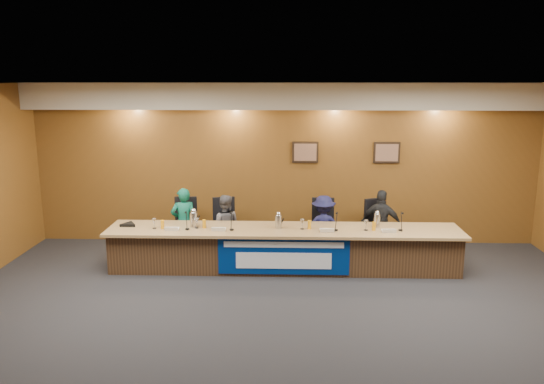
% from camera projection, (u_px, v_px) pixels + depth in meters
% --- Properties ---
extents(floor, '(10.00, 10.00, 0.00)m').
position_uv_depth(floor, '(282.00, 333.00, 7.00)').
color(floor, black).
rests_on(floor, ground).
extents(ceiling, '(10.00, 8.00, 0.04)m').
position_uv_depth(ceiling, '(283.00, 87.00, 6.31)').
color(ceiling, silver).
rests_on(ceiling, wall_back).
extents(wall_back, '(10.00, 0.04, 3.20)m').
position_uv_depth(wall_back, '(285.00, 164.00, 10.56)').
color(wall_back, brown).
rests_on(wall_back, floor).
extents(soffit, '(10.00, 0.50, 0.50)m').
position_uv_depth(soffit, '(285.00, 96.00, 10.03)').
color(soffit, beige).
rests_on(soffit, wall_back).
extents(dais_body, '(6.00, 0.80, 0.70)m').
position_uv_depth(dais_body, '(284.00, 250.00, 9.27)').
color(dais_body, '#402A18').
rests_on(dais_body, floor).
extents(dais_top, '(6.10, 0.95, 0.05)m').
position_uv_depth(dais_top, '(284.00, 230.00, 9.14)').
color(dais_top, olive).
rests_on(dais_top, dais_body).
extents(banner, '(2.20, 0.02, 0.65)m').
position_uv_depth(banner, '(284.00, 256.00, 8.85)').
color(banner, navy).
rests_on(banner, dais_body).
extents(banner_text_upper, '(2.00, 0.01, 0.10)m').
position_uv_depth(banner_text_upper, '(284.00, 245.00, 8.80)').
color(banner_text_upper, silver).
rests_on(banner_text_upper, banner).
extents(banner_text_lower, '(1.60, 0.01, 0.28)m').
position_uv_depth(banner_text_lower, '(284.00, 261.00, 8.86)').
color(banner_text_lower, silver).
rests_on(banner_text_lower, banner).
extents(wall_photo_left, '(0.52, 0.04, 0.42)m').
position_uv_depth(wall_photo_left, '(305.00, 152.00, 10.46)').
color(wall_photo_left, black).
rests_on(wall_photo_left, wall_back).
extents(wall_photo_right, '(0.52, 0.04, 0.42)m').
position_uv_depth(wall_photo_right, '(387.00, 153.00, 10.41)').
color(wall_photo_right, black).
rests_on(wall_photo_right, wall_back).
extents(panelist_a, '(0.55, 0.44, 1.31)m').
position_uv_depth(panelist_a, '(184.00, 222.00, 9.85)').
color(panelist_a, '#0D5843').
rests_on(panelist_a, floor).
extents(panelist_b, '(0.58, 0.45, 1.19)m').
position_uv_depth(panelist_b, '(225.00, 226.00, 9.84)').
color(panelist_b, '#4D4C52').
rests_on(panelist_b, floor).
extents(panelist_c, '(0.78, 0.47, 1.19)m').
position_uv_depth(panelist_c, '(323.00, 227.00, 9.79)').
color(panelist_c, '#131338').
rests_on(panelist_c, floor).
extents(panelist_d, '(0.82, 0.55, 1.30)m').
position_uv_depth(panelist_d, '(381.00, 225.00, 9.74)').
color(panelist_d, black).
rests_on(panelist_d, floor).
extents(office_chair_a, '(0.51, 0.51, 0.08)m').
position_uv_depth(office_chair_a, '(185.00, 230.00, 9.99)').
color(office_chair_a, black).
rests_on(office_chair_a, floor).
extents(office_chair_b, '(0.58, 0.58, 0.08)m').
position_uv_depth(office_chair_b, '(226.00, 230.00, 9.97)').
color(office_chair_b, black).
rests_on(office_chair_b, floor).
extents(office_chair_c, '(0.50, 0.50, 0.08)m').
position_uv_depth(office_chair_c, '(323.00, 231.00, 9.91)').
color(office_chair_c, black).
rests_on(office_chair_c, floor).
extents(office_chair_d, '(0.63, 0.63, 0.08)m').
position_uv_depth(office_chair_d, '(380.00, 232.00, 9.87)').
color(office_chair_d, black).
rests_on(office_chair_d, floor).
extents(nameplate_a, '(0.24, 0.08, 0.10)m').
position_uv_depth(nameplate_a, '(171.00, 229.00, 8.97)').
color(nameplate_a, white).
rests_on(nameplate_a, dais_top).
extents(microphone_a, '(0.07, 0.07, 0.02)m').
position_uv_depth(microphone_a, '(187.00, 229.00, 9.07)').
color(microphone_a, black).
rests_on(microphone_a, dais_top).
extents(juice_glass_a, '(0.06, 0.06, 0.15)m').
position_uv_depth(juice_glass_a, '(162.00, 224.00, 9.11)').
color(juice_glass_a, orange).
rests_on(juice_glass_a, dais_top).
extents(water_glass_a, '(0.08, 0.08, 0.18)m').
position_uv_depth(water_glass_a, '(154.00, 224.00, 9.11)').
color(water_glass_a, silver).
rests_on(water_glass_a, dais_top).
extents(nameplate_b, '(0.24, 0.08, 0.10)m').
position_uv_depth(nameplate_b, '(218.00, 229.00, 8.94)').
color(nameplate_b, white).
rests_on(nameplate_b, dais_top).
extents(microphone_b, '(0.07, 0.07, 0.02)m').
position_uv_depth(microphone_b, '(232.00, 230.00, 9.03)').
color(microphone_b, black).
rests_on(microphone_b, dais_top).
extents(juice_glass_b, '(0.06, 0.06, 0.15)m').
position_uv_depth(juice_glass_b, '(204.00, 224.00, 9.14)').
color(juice_glass_b, orange).
rests_on(juice_glass_b, dais_top).
extents(water_glass_b, '(0.08, 0.08, 0.18)m').
position_uv_depth(water_glass_b, '(197.00, 223.00, 9.13)').
color(water_glass_b, silver).
rests_on(water_glass_b, dais_top).
extents(nameplate_c, '(0.24, 0.08, 0.10)m').
position_uv_depth(nameplate_c, '(327.00, 230.00, 8.88)').
color(nameplate_c, white).
rests_on(nameplate_c, dais_top).
extents(microphone_c, '(0.07, 0.07, 0.02)m').
position_uv_depth(microphone_c, '(336.00, 230.00, 9.01)').
color(microphone_c, black).
rests_on(microphone_c, dais_top).
extents(juice_glass_c, '(0.06, 0.06, 0.15)m').
position_uv_depth(juice_glass_c, '(309.00, 225.00, 9.09)').
color(juice_glass_c, orange).
rests_on(juice_glass_c, dais_top).
extents(water_glass_c, '(0.08, 0.08, 0.18)m').
position_uv_depth(water_glass_c, '(302.00, 224.00, 9.07)').
color(water_glass_c, silver).
rests_on(water_glass_c, dais_top).
extents(nameplate_d, '(0.24, 0.08, 0.10)m').
position_uv_depth(nameplate_d, '(389.00, 231.00, 8.85)').
color(nameplate_d, white).
rests_on(nameplate_d, dais_top).
extents(microphone_d, '(0.07, 0.07, 0.02)m').
position_uv_depth(microphone_d, '(400.00, 230.00, 9.01)').
color(microphone_d, black).
rests_on(microphone_d, dais_top).
extents(juice_glass_d, '(0.06, 0.06, 0.15)m').
position_uv_depth(juice_glass_d, '(374.00, 226.00, 9.00)').
color(juice_glass_d, orange).
rests_on(juice_glass_d, dais_top).
extents(water_glass_d, '(0.08, 0.08, 0.18)m').
position_uv_depth(water_glass_d, '(366.00, 225.00, 9.00)').
color(water_glass_d, silver).
rests_on(water_glass_d, dais_top).
extents(carafe_left, '(0.13, 0.13, 0.26)m').
position_uv_depth(carafe_left, '(194.00, 220.00, 9.19)').
color(carafe_left, silver).
rests_on(carafe_left, dais_top).
extents(carafe_mid, '(0.11, 0.11, 0.24)m').
position_uv_depth(carafe_mid, '(278.00, 222.00, 9.12)').
color(carafe_mid, silver).
rests_on(carafe_mid, dais_top).
extents(carafe_right, '(0.11, 0.11, 0.25)m').
position_uv_depth(carafe_right, '(377.00, 221.00, 9.16)').
color(carafe_right, silver).
rests_on(carafe_right, dais_top).
extents(speakerphone, '(0.32, 0.32, 0.05)m').
position_uv_depth(speakerphone, '(129.00, 225.00, 9.29)').
color(speakerphone, black).
rests_on(speakerphone, dais_top).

